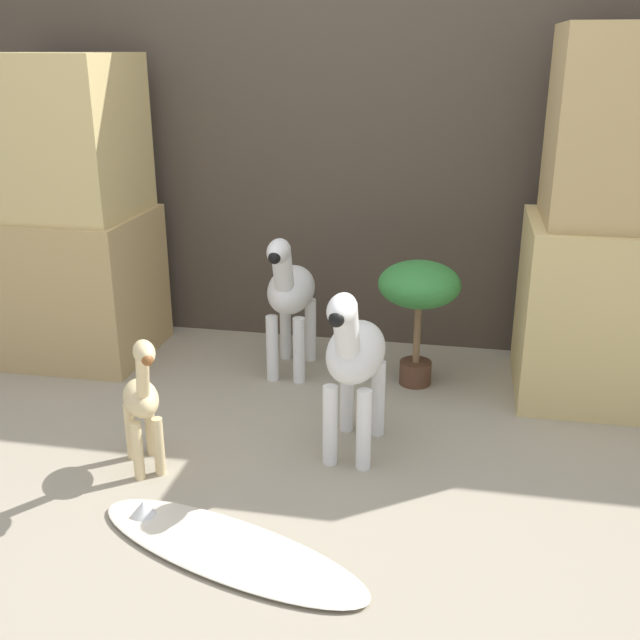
{
  "coord_description": "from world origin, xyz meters",
  "views": [
    {
      "loc": [
        0.59,
        -2.11,
        1.42
      ],
      "look_at": [
        0.05,
        0.69,
        0.38
      ],
      "focal_mm": 42.0,
      "sensor_mm": 36.0,
      "label": 1
    }
  ],
  "objects_px": {
    "zebra_right": "(354,357)",
    "giraffe_figurine": "(142,400)",
    "surfboard": "(224,547)",
    "potted_palm_front": "(419,292)",
    "zebra_left": "(290,293)"
  },
  "relations": [
    {
      "from": "zebra_right",
      "to": "giraffe_figurine",
      "type": "relative_size",
      "value": 1.25
    },
    {
      "from": "zebra_left",
      "to": "surfboard",
      "type": "height_order",
      "value": "zebra_left"
    },
    {
      "from": "zebra_right",
      "to": "surfboard",
      "type": "distance_m",
      "value": 0.8
    },
    {
      "from": "zebra_left",
      "to": "potted_palm_front",
      "type": "xyz_separation_m",
      "value": [
        0.58,
        -0.02,
        0.05
      ]
    },
    {
      "from": "zebra_left",
      "to": "potted_palm_front",
      "type": "height_order",
      "value": "zebra_left"
    },
    {
      "from": "zebra_left",
      "to": "giraffe_figurine",
      "type": "distance_m",
      "value": 0.99
    },
    {
      "from": "potted_palm_front",
      "to": "surfboard",
      "type": "distance_m",
      "value": 1.45
    },
    {
      "from": "zebra_right",
      "to": "potted_palm_front",
      "type": "height_order",
      "value": "zebra_right"
    },
    {
      "from": "zebra_right",
      "to": "giraffe_figurine",
      "type": "bearing_deg",
      "value": -159.32
    },
    {
      "from": "potted_palm_front",
      "to": "surfboard",
      "type": "relative_size",
      "value": 0.58
    },
    {
      "from": "zebra_right",
      "to": "surfboard",
      "type": "relative_size",
      "value": 0.69
    },
    {
      "from": "giraffe_figurine",
      "to": "potted_palm_front",
      "type": "distance_m",
      "value": 1.28
    },
    {
      "from": "giraffe_figurine",
      "to": "potted_palm_front",
      "type": "height_order",
      "value": "potted_palm_front"
    },
    {
      "from": "surfboard",
      "to": "zebra_right",
      "type": "bearing_deg",
      "value": 66.01
    },
    {
      "from": "potted_palm_front",
      "to": "surfboard",
      "type": "bearing_deg",
      "value": -110.02
    }
  ]
}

